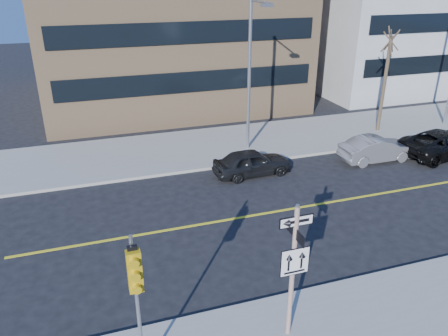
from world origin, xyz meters
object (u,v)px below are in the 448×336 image
object	(u,v)px
traffic_signal	(136,282)
parked_car_a	(252,162)
parked_car_c	(444,143)
streetlight_a	(251,68)
sign_pole	(293,265)
parked_car_b	(377,149)
street_tree_west	(391,43)

from	to	relation	value
traffic_signal	parked_car_a	world-z (taller)	traffic_signal
parked_car_c	streetlight_a	bearing A→B (deg)	62.59
sign_pole	parked_car_c	distance (m)	16.93
parked_car_b	street_tree_west	xyz separation A→B (m)	(2.96, 3.92, 4.85)
traffic_signal	parked_car_b	bearing A→B (deg)	35.56
parked_car_c	streetlight_a	size ratio (longest dim) A/B	0.65
traffic_signal	streetlight_a	bearing A→B (deg)	59.20
parked_car_a	parked_car_b	bearing A→B (deg)	-96.23
traffic_signal	parked_car_a	xyz separation A→B (m)	(7.00, 10.47, -2.36)
street_tree_west	sign_pole	bearing A→B (deg)	-133.26
sign_pole	parked_car_a	distance (m)	10.89
parked_car_c	streetlight_a	distance (m)	11.46
traffic_signal	parked_car_a	distance (m)	12.81
parked_car_a	parked_car_c	size ratio (longest dim) A/B	0.75
streetlight_a	parked_car_b	bearing A→B (deg)	-29.24
sign_pole	parked_car_b	world-z (taller)	sign_pole
street_tree_west	parked_car_c	bearing A→B (deg)	-77.42
parked_car_b	parked_car_c	world-z (taller)	parked_car_c
streetlight_a	street_tree_west	size ratio (longest dim) A/B	1.26
traffic_signal	parked_car_c	xyz separation A→B (m)	(17.99, 9.52, -2.31)
sign_pole	traffic_signal	distance (m)	4.05
sign_pole	parked_car_b	bearing A→B (deg)	44.57
traffic_signal	street_tree_west	bearing A→B (deg)	39.39
parked_car_a	streetlight_a	world-z (taller)	streetlight_a
traffic_signal	parked_car_b	size ratio (longest dim) A/B	0.98
parked_car_a	streetlight_a	bearing A→B (deg)	-21.53
streetlight_a	parked_car_c	bearing A→B (deg)	-21.32
parked_car_b	traffic_signal	bearing A→B (deg)	126.33
sign_pole	parked_car_b	xyz separation A→B (m)	(10.04, 9.89, -1.76)
traffic_signal	parked_car_a	bearing A→B (deg)	56.24
parked_car_b	streetlight_a	size ratio (longest dim) A/B	0.51
sign_pole	street_tree_west	size ratio (longest dim) A/B	0.64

